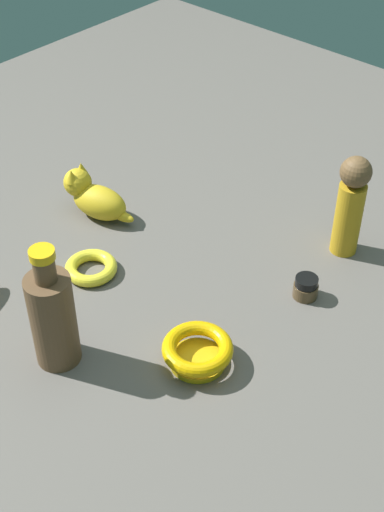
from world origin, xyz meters
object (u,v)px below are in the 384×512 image
Objects in this scene: bottle_tall at (53,316)px; bangle at (91,268)px; nail_polish_jar at (306,287)px; person_figure_adult at (351,204)px; cat_figurine at (94,197)px; bowl at (198,351)px.

bottle_tall is 2.32× the size of bangle.
nail_polish_jar is 0.18m from person_figure_adult.
person_figure_adult is 1.27× the size of cat_figurine.
person_figure_adult reaches higher than bangle.
bowl reaches higher than bangle.
bowl is 1.19× the size of bangle.
bottle_tall is (-0.38, 0.21, 0.07)m from nail_polish_jar.
bangle is (0.17, 0.11, -0.08)m from bottle_tall.
nail_polish_jar is 0.38m from bangle.
bottle_tall is (-0.53, 0.19, -0.02)m from person_figure_adult.
nail_polish_jar is 0.46× the size of bangle.
cat_figurine reaches higher than bowl.
nail_polish_jar is 0.46m from cat_figurine.
person_figure_adult is 0.91× the size of bottle_tall.
bangle is at bearing 122.71° from nail_polish_jar.
bangle is (-0.12, -0.13, -0.03)m from cat_figurine.
person_figure_adult is at bearing 7.68° from nail_polish_jar.
nail_polish_jar is at bearing -57.29° from bangle.
bangle is at bearing 83.36° from bowl.
person_figure_adult is at bearing -40.05° from bangle.
nail_polish_jar reaches higher than bangle.
cat_figurine reaches higher than bangle.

